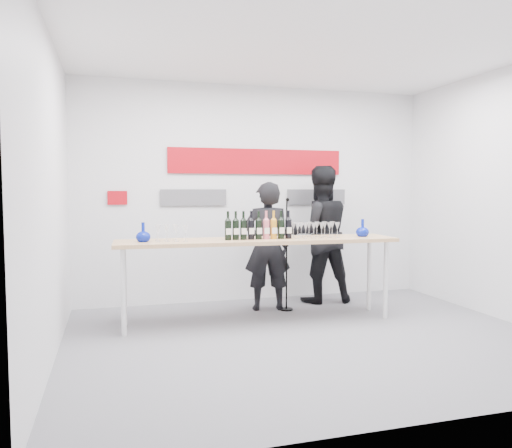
% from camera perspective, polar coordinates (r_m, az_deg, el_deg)
% --- Properties ---
extents(ground, '(5.00, 5.00, 0.00)m').
position_cam_1_polar(ground, '(5.39, 6.18, -12.84)').
color(ground, slate).
rests_on(ground, ground).
extents(back_wall, '(5.00, 0.04, 3.00)m').
position_cam_1_polar(back_wall, '(7.05, 0.08, 3.49)').
color(back_wall, silver).
rests_on(back_wall, ground).
extents(signage, '(3.38, 0.02, 0.79)m').
position_cam_1_polar(signage, '(7.01, -0.29, 5.99)').
color(signage, '#AC0711').
rests_on(signage, back_wall).
extents(tasting_table, '(3.30, 0.79, 0.98)m').
position_cam_1_polar(tasting_table, '(5.82, 0.27, -2.44)').
color(tasting_table, tan).
rests_on(tasting_table, ground).
extents(wine_bottles, '(0.80, 0.11, 0.33)m').
position_cam_1_polar(wine_bottles, '(5.75, 0.31, -0.12)').
color(wine_bottles, black).
rests_on(wine_bottles, tasting_table).
extents(decanter_left, '(0.16, 0.16, 0.21)m').
position_cam_1_polar(decanter_left, '(5.62, -12.77, -0.91)').
color(decanter_left, '#081995').
rests_on(decanter_left, tasting_table).
extents(decanter_right, '(0.16, 0.16, 0.21)m').
position_cam_1_polar(decanter_right, '(6.24, 12.08, -0.42)').
color(decanter_right, '#081995').
rests_on(decanter_right, tasting_table).
extents(glasses_left, '(0.36, 0.24, 0.18)m').
position_cam_1_polar(glasses_left, '(5.64, -9.88, -1.01)').
color(glasses_left, silver).
rests_on(glasses_left, tasting_table).
extents(glasses_right, '(0.57, 0.24, 0.18)m').
position_cam_1_polar(glasses_right, '(6.02, 6.79, -0.67)').
color(glasses_right, silver).
rests_on(glasses_right, tasting_table).
extents(presenter_left, '(0.66, 0.49, 1.66)m').
position_cam_1_polar(presenter_left, '(6.44, 1.27, -2.55)').
color(presenter_left, black).
rests_on(presenter_left, ground).
extents(presenter_right, '(0.97, 0.79, 1.88)m').
position_cam_1_polar(presenter_right, '(6.95, 7.28, -1.17)').
color(presenter_right, black).
rests_on(presenter_right, ground).
extents(mic_stand, '(0.17, 0.17, 1.45)m').
position_cam_1_polar(mic_stand, '(6.47, 3.51, -5.97)').
color(mic_stand, black).
rests_on(mic_stand, ground).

